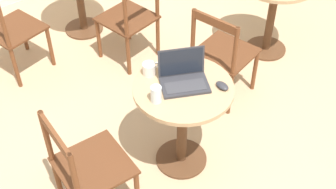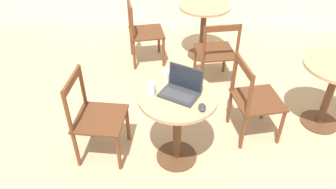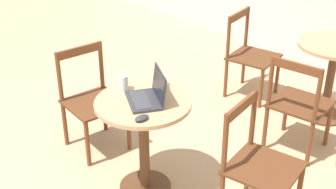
# 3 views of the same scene
# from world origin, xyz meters

# --- Properties ---
(ground_plane) EXTENTS (16.00, 16.00, 0.00)m
(ground_plane) POSITION_xyz_m (0.00, 0.00, 0.00)
(ground_plane) COLOR tan
(cafe_table_near) EXTENTS (0.67, 0.67, 0.74)m
(cafe_table_near) POSITION_xyz_m (0.01, 0.35, 0.55)
(cafe_table_near) COLOR #51331E
(cafe_table_near) RESTS_ON ground_plane
(cafe_table_mid) EXTENTS (0.67, 0.67, 0.74)m
(cafe_table_mid) POSITION_xyz_m (1.53, 0.92, 0.55)
(cafe_table_mid) COLOR #51331E
(cafe_table_mid) RESTS_ON ground_plane
(cafe_table_far) EXTENTS (0.67, 0.67, 0.74)m
(cafe_table_far) POSITION_xyz_m (0.30, 2.29, 0.55)
(cafe_table_far) COLOR #51331E
(cafe_table_far) RESTS_ON ground_plane
(chair_near_left) EXTENTS (0.46, 0.46, 0.85)m
(chair_near_left) POSITION_xyz_m (-0.73, 0.38, 0.43)
(chair_near_left) COLOR brown
(chair_near_left) RESTS_ON ground_plane
(chair_mid_left) EXTENTS (0.53, 0.53, 0.85)m
(chair_mid_left) POSITION_xyz_m (0.74, 0.72, 0.43)
(chair_mid_left) COLOR brown
(chair_mid_left) RESTS_ON ground_plane
(chair_far_left) EXTENTS (0.53, 0.53, 0.85)m
(chair_far_left) POSITION_xyz_m (-0.50, 2.10, 0.43)
(chair_far_left) COLOR brown
(chair_far_left) RESTS_ON ground_plane
(chair_far_front) EXTENTS (0.52, 0.52, 0.85)m
(chair_far_front) POSITION_xyz_m (0.43, 1.60, 0.43)
(chair_far_front) COLOR brown
(chair_far_front) RESTS_ON ground_plane
(laptop) EXTENTS (0.38, 0.34, 0.22)m
(laptop) POSITION_xyz_m (0.04, 0.37, 0.79)
(laptop) COLOR #2D2D33
(laptop) RESTS_ON cafe_table_near
(mouse) EXTENTS (0.06, 0.10, 0.03)m
(mouse) POSITION_xyz_m (0.21, 0.18, 0.76)
(mouse) COLOR #2D2D33
(mouse) RESTS_ON cafe_table_near
(mug) EXTENTS (0.12, 0.09, 0.09)m
(mug) POSITION_xyz_m (-0.08, 0.59, 0.78)
(mug) COLOR silver
(mug) RESTS_ON cafe_table_near
(drinking_glass) EXTENTS (0.07, 0.07, 0.11)m
(drinking_glass) POSITION_xyz_m (-0.21, 0.34, 0.80)
(drinking_glass) COLOR silver
(drinking_glass) RESTS_ON cafe_table_near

